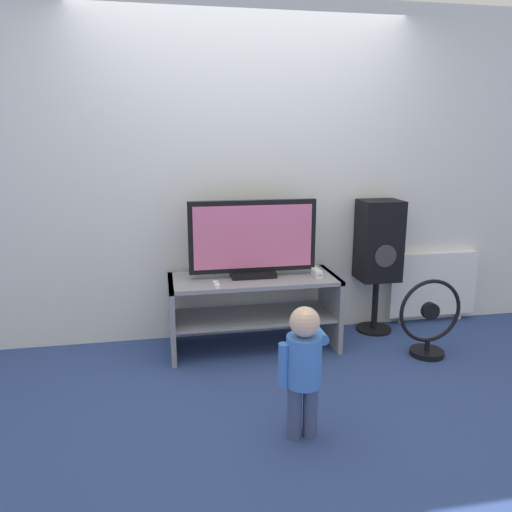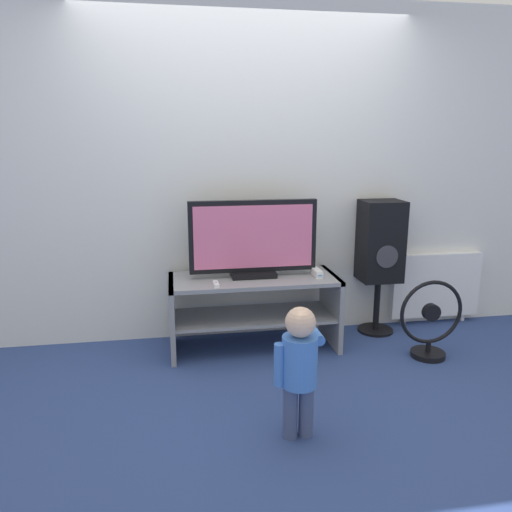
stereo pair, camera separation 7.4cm
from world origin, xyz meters
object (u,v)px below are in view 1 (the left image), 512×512
(remote_primary, at_px, (216,284))
(floor_fan, at_px, (429,322))
(television, at_px, (253,240))
(radiator, at_px, (432,284))
(speaker_tower, at_px, (379,244))
(game_console, at_px, (316,272))
(child, at_px, (304,361))

(remote_primary, distance_m, floor_fan, 1.59)
(television, height_order, remote_primary, television)
(floor_fan, distance_m, radiator, 0.77)
(speaker_tower, relative_size, floor_fan, 1.87)
(television, xyz_separation_m, game_console, (0.48, -0.07, -0.26))
(television, relative_size, floor_fan, 1.62)
(television, xyz_separation_m, remote_primary, (-0.30, -0.19, -0.27))
(child, bearing_deg, radiator, 42.69)
(floor_fan, relative_size, radiator, 0.74)
(radiator, bearing_deg, speaker_tower, -168.42)
(speaker_tower, xyz_separation_m, floor_fan, (0.19, -0.54, -0.48))
(television, relative_size, game_console, 5.56)
(child, xyz_separation_m, floor_fan, (1.20, 0.81, -0.17))
(television, bearing_deg, game_console, -8.58)
(television, bearing_deg, speaker_tower, 6.77)
(speaker_tower, height_order, floor_fan, speaker_tower)
(child, xyz_separation_m, speaker_tower, (1.01, 1.35, 0.31))
(game_console, height_order, floor_fan, game_console)
(speaker_tower, bearing_deg, floor_fan, -70.96)
(floor_fan, bearing_deg, remote_primary, 171.89)
(game_console, xyz_separation_m, radiator, (1.17, 0.32, -0.25))
(floor_fan, bearing_deg, radiator, 59.04)
(radiator, bearing_deg, television, -171.51)
(game_console, height_order, child, child)
(television, xyz_separation_m, radiator, (1.64, 0.25, -0.51))
(television, height_order, radiator, television)
(remote_primary, distance_m, radiator, 2.00)
(remote_primary, bearing_deg, child, -71.44)
(remote_primary, xyz_separation_m, radiator, (1.94, 0.44, -0.24))
(floor_fan, bearing_deg, child, -145.89)
(remote_primary, bearing_deg, radiator, 12.71)
(game_console, bearing_deg, child, -110.34)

